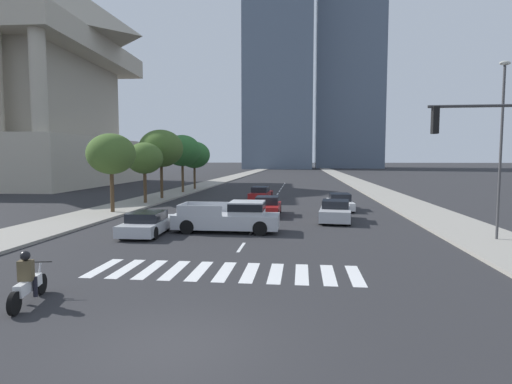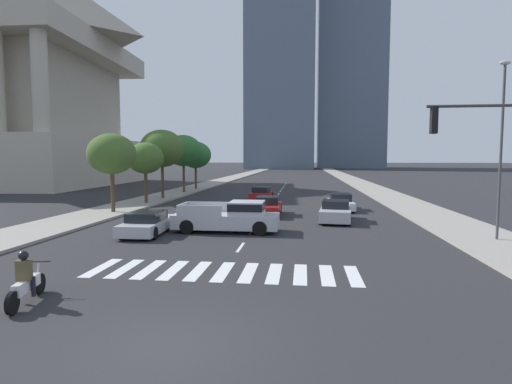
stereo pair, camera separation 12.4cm
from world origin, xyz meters
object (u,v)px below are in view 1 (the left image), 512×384
(street_lamp_east, at_px, (501,138))
(street_tree_second, at_px, (144,158))
(motorcycle_lead, at_px, (28,283))
(sedan_silver_1, at_px, (148,223))
(sedan_silver_2, at_px, (335,212))
(street_tree_third, at_px, (161,149))
(traffic_signal_near, at_px, (504,152))
(street_tree_fourth, at_px, (182,151))
(sedan_red_0, at_px, (261,194))
(sedan_white_4, at_px, (340,202))
(pickup_truck, at_px, (232,217))
(sedan_red_3, at_px, (267,207))
(street_tree_nearest, at_px, (111,154))
(street_tree_fifth, at_px, (194,155))

(street_lamp_east, xyz_separation_m, street_tree_second, (-22.73, 13.75, -0.92))
(motorcycle_lead, bearing_deg, sedan_silver_1, -8.82)
(sedan_silver_2, relative_size, street_tree_third, 0.68)
(traffic_signal_near, relative_size, street_tree_fourth, 0.92)
(sedan_red_0, height_order, sedan_white_4, sedan_white_4)
(street_tree_second, bearing_deg, sedan_silver_2, -26.98)
(sedan_white_4, distance_m, street_tree_second, 16.92)
(sedan_white_4, bearing_deg, traffic_signal_near, 10.55)
(sedan_red_0, relative_size, sedan_white_4, 1.01)
(sedan_silver_2, bearing_deg, pickup_truck, -47.06)
(motorcycle_lead, height_order, pickup_truck, pickup_truck)
(sedan_silver_2, height_order, sedan_red_3, sedan_silver_2)
(traffic_signal_near, relative_size, street_tree_nearest, 1.06)
(motorcycle_lead, relative_size, street_tree_fourth, 0.34)
(sedan_red_3, relative_size, street_lamp_east, 0.52)
(sedan_red_3, distance_m, street_tree_third, 15.52)
(pickup_truck, height_order, street_tree_third, street_tree_third)
(motorcycle_lead, relative_size, sedan_silver_1, 0.46)
(pickup_truck, bearing_deg, street_lamp_east, -5.56)
(sedan_red_0, distance_m, street_tree_fifth, 15.24)
(sedan_red_0, height_order, sedan_silver_1, sedan_red_0)
(sedan_silver_1, relative_size, street_tree_third, 0.72)
(traffic_signal_near, relative_size, street_tree_second, 1.14)
(sedan_red_3, bearing_deg, street_tree_second, -117.28)
(sedan_silver_2, height_order, street_tree_fifth, street_tree_fifth)
(sedan_red_0, height_order, street_tree_fourth, street_tree_fourth)
(sedan_silver_1, xyz_separation_m, street_tree_third, (-5.44, 17.73, 4.37))
(sedan_silver_1, height_order, street_tree_second, street_tree_second)
(motorcycle_lead, height_order, sedan_white_4, motorcycle_lead)
(sedan_red_3, bearing_deg, sedan_red_0, -172.14)
(traffic_signal_near, xyz_separation_m, street_tree_second, (-20.11, 19.74, -0.21))
(sedan_silver_1, xyz_separation_m, sedan_red_3, (5.66, 7.78, 0.04))
(sedan_red_0, distance_m, street_tree_third, 10.55)
(pickup_truck, bearing_deg, street_tree_third, 120.49)
(sedan_silver_2, bearing_deg, sedan_white_4, 177.78)
(traffic_signal_near, relative_size, street_tree_fifth, 1.00)
(motorcycle_lead, bearing_deg, sedan_red_0, -19.06)
(sedan_red_0, bearing_deg, motorcycle_lead, 177.78)
(motorcycle_lead, distance_m, traffic_signal_near, 15.09)
(motorcycle_lead, xyz_separation_m, sedan_red_0, (3.46, 29.34, -0.01))
(street_tree_fourth, bearing_deg, sedan_red_3, -56.92)
(motorcycle_lead, distance_m, sedan_silver_1, 10.53)
(sedan_silver_2, bearing_deg, motorcycle_lead, -25.02)
(street_lamp_east, height_order, street_tree_third, street_lamp_east)
(street_tree_nearest, relative_size, street_tree_fifth, 0.94)
(motorcycle_lead, distance_m, sedan_white_4, 24.31)
(motorcycle_lead, relative_size, sedan_red_0, 0.48)
(street_lamp_east, height_order, street_tree_second, street_lamp_east)
(motorcycle_lead, height_order, sedan_red_0, motorcycle_lead)
(traffic_signal_near, bearing_deg, pickup_truck, -35.15)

